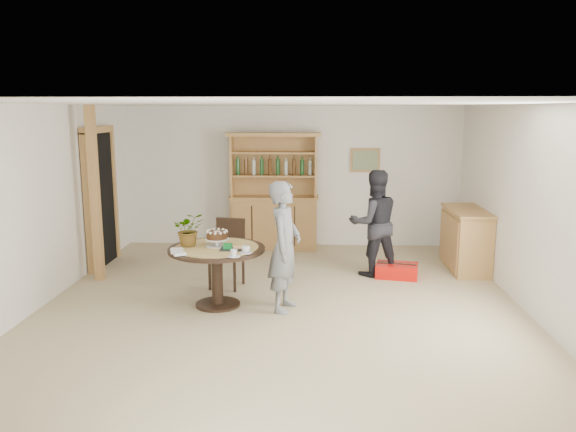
% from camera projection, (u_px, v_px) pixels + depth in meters
% --- Properties ---
extents(ground, '(7.00, 7.00, 0.00)m').
position_uv_depth(ground, '(280.00, 312.00, 6.86)').
color(ground, '#C7B588').
rests_on(ground, ground).
extents(room_shell, '(6.04, 7.04, 2.52)m').
position_uv_depth(room_shell, '(280.00, 170.00, 6.54)').
color(room_shell, white).
rests_on(room_shell, ground).
extents(doorway, '(0.13, 1.10, 2.18)m').
position_uv_depth(doorway, '(100.00, 196.00, 8.75)').
color(doorway, black).
rests_on(doorway, ground).
extents(pine_post, '(0.12, 0.12, 2.50)m').
position_uv_depth(pine_post, '(95.00, 195.00, 7.93)').
color(pine_post, '#AD8748').
rests_on(pine_post, ground).
extents(hutch, '(1.62, 0.54, 2.04)m').
position_uv_depth(hutch, '(274.00, 210.00, 9.93)').
color(hutch, '#B1814B').
rests_on(hutch, ground).
extents(sideboard, '(0.54, 1.26, 0.94)m').
position_uv_depth(sideboard, '(466.00, 239.00, 8.61)').
color(sideboard, '#B1814B').
rests_on(sideboard, ground).
extents(dining_table, '(1.20, 1.20, 0.76)m').
position_uv_depth(dining_table, '(217.00, 259.00, 6.97)').
color(dining_table, black).
rests_on(dining_table, ground).
extents(dining_chair, '(0.50, 0.50, 0.95)m').
position_uv_depth(dining_chair, '(228.00, 248.00, 7.79)').
color(dining_chair, black).
rests_on(dining_chair, ground).
extents(birthday_cake, '(0.30, 0.30, 0.20)m').
position_uv_depth(birthday_cake, '(217.00, 236.00, 6.97)').
color(birthday_cake, white).
rests_on(birthday_cake, dining_table).
extents(flower_vase, '(0.47, 0.44, 0.42)m').
position_uv_depth(flower_vase, '(189.00, 229.00, 6.97)').
color(flower_vase, '#3F7233').
rests_on(flower_vase, dining_table).
extents(gift_tray, '(0.30, 0.20, 0.08)m').
position_uv_depth(gift_tray, '(232.00, 248.00, 6.80)').
color(gift_tray, black).
rests_on(gift_tray, dining_table).
extents(coffee_cup_a, '(0.15, 0.15, 0.09)m').
position_uv_depth(coffee_cup_a, '(246.00, 250.00, 6.64)').
color(coffee_cup_a, white).
rests_on(coffee_cup_a, dining_table).
extents(coffee_cup_b, '(0.15, 0.15, 0.08)m').
position_uv_depth(coffee_cup_b, '(234.00, 254.00, 6.48)').
color(coffee_cup_b, white).
rests_on(coffee_cup_b, dining_table).
extents(napkins, '(0.24, 0.33, 0.03)m').
position_uv_depth(napkins, '(178.00, 252.00, 6.65)').
color(napkins, white).
rests_on(napkins, dining_table).
extents(teen_boy, '(0.50, 0.65, 1.60)m').
position_uv_depth(teen_boy, '(285.00, 247.00, 6.80)').
color(teen_boy, slate).
rests_on(teen_boy, ground).
extents(adult_person, '(0.88, 0.76, 1.57)m').
position_uv_depth(adult_person, '(374.00, 223.00, 8.26)').
color(adult_person, black).
rests_on(adult_person, ground).
extents(red_suitcase, '(0.67, 0.51, 0.21)m').
position_uv_depth(red_suitcase, '(397.00, 270.00, 8.26)').
color(red_suitcase, red).
rests_on(red_suitcase, ground).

